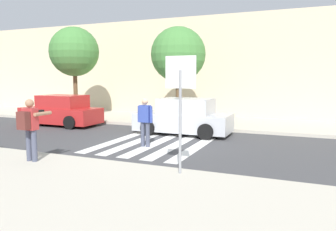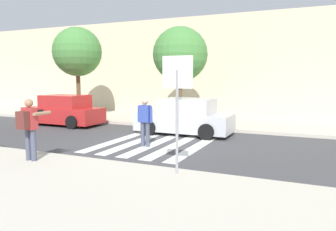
% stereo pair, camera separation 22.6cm
% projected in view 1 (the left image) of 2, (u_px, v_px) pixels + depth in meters
% --- Properties ---
extents(ground_plane, '(120.00, 120.00, 0.00)m').
position_uv_depth(ground_plane, '(155.00, 143.00, 12.17)').
color(ground_plane, '#424244').
extents(sidewalk_near, '(60.00, 6.00, 0.14)m').
position_uv_depth(sidewalk_near, '(22.00, 198.00, 6.50)').
color(sidewalk_near, beige).
rests_on(sidewalk_near, ground).
extents(sidewalk_far, '(60.00, 4.80, 0.14)m').
position_uv_depth(sidewalk_far, '(203.00, 122.00, 17.65)').
color(sidewalk_far, beige).
rests_on(sidewalk_far, ground).
extents(building_facade_far, '(56.00, 4.00, 6.10)m').
position_uv_depth(building_facade_far, '(223.00, 68.00, 21.32)').
color(building_facade_far, beige).
rests_on(building_facade_far, ground).
extents(crosswalk_stripe_0, '(0.44, 5.20, 0.01)m').
position_uv_depth(crosswalk_stripe_0, '(121.00, 139.00, 12.98)').
color(crosswalk_stripe_0, silver).
rests_on(crosswalk_stripe_0, ground).
extents(crosswalk_stripe_1, '(0.44, 5.20, 0.01)m').
position_uv_depth(crosswalk_stripe_1, '(139.00, 141.00, 12.67)').
color(crosswalk_stripe_1, silver).
rests_on(crosswalk_stripe_1, ground).
extents(crosswalk_stripe_2, '(0.44, 5.20, 0.01)m').
position_uv_depth(crosswalk_stripe_2, '(158.00, 142.00, 12.36)').
color(crosswalk_stripe_2, silver).
rests_on(crosswalk_stripe_2, ground).
extents(crosswalk_stripe_3, '(0.44, 5.20, 0.01)m').
position_uv_depth(crosswalk_stripe_3, '(177.00, 144.00, 12.05)').
color(crosswalk_stripe_3, silver).
rests_on(crosswalk_stripe_3, ground).
extents(crosswalk_stripe_4, '(0.44, 5.20, 0.01)m').
position_uv_depth(crosswalk_stripe_4, '(198.00, 146.00, 11.73)').
color(crosswalk_stripe_4, silver).
rests_on(crosswalk_stripe_4, ground).
extents(stop_sign, '(0.76, 0.08, 2.82)m').
position_uv_depth(stop_sign, '(181.00, 88.00, 7.72)').
color(stop_sign, gray).
rests_on(stop_sign, sidewalk_near).
extents(photographer_with_backpack, '(0.59, 0.85, 1.72)m').
position_uv_depth(photographer_with_backpack, '(30.00, 125.00, 8.96)').
color(photographer_with_backpack, '#474C60').
rests_on(photographer_with_backpack, sidewalk_near).
extents(pedestrian_crossing, '(0.58, 0.25, 1.72)m').
position_uv_depth(pedestrian_crossing, '(145.00, 119.00, 11.52)').
color(pedestrian_crossing, '#474C60').
rests_on(pedestrian_crossing, ground).
extents(parked_car_red, '(4.10, 1.92, 1.55)m').
position_uv_depth(parked_car_red, '(61.00, 111.00, 16.66)').
color(parked_car_red, red).
rests_on(parked_car_red, ground).
extents(parked_car_silver, '(4.10, 1.92, 1.55)m').
position_uv_depth(parked_car_silver, '(184.00, 118.00, 14.08)').
color(parked_car_silver, '#B7BABF').
rests_on(parked_car_silver, ground).
extents(street_tree_west, '(2.78, 2.78, 5.14)m').
position_uv_depth(street_tree_west, '(74.00, 52.00, 18.56)').
color(street_tree_west, brown).
rests_on(street_tree_west, sidewalk_far).
extents(street_tree_center, '(2.76, 2.76, 4.84)m').
position_uv_depth(street_tree_center, '(178.00, 55.00, 16.47)').
color(street_tree_center, brown).
rests_on(street_tree_center, sidewalk_far).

